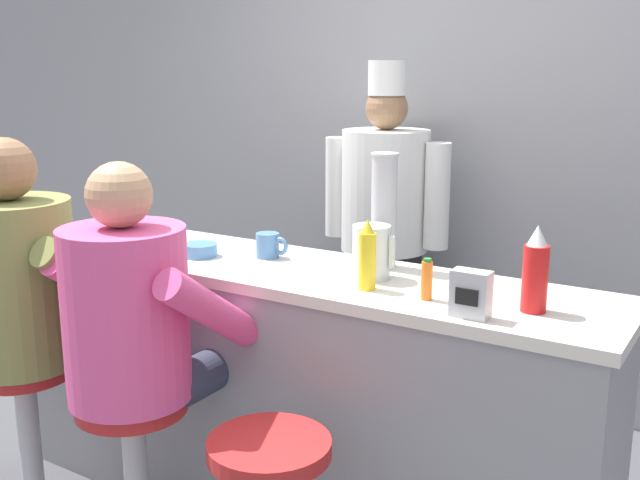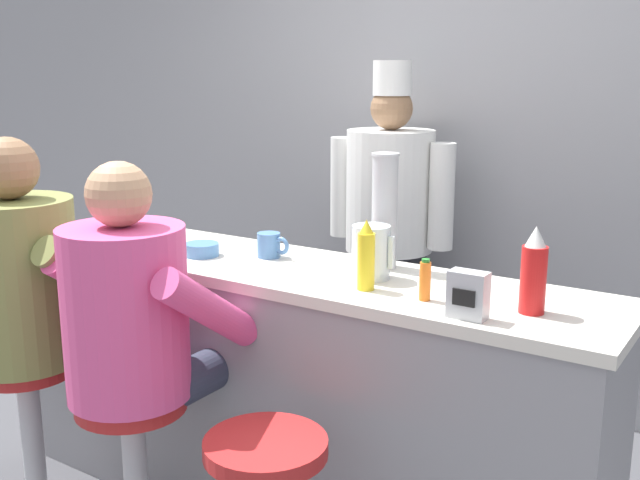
{
  "view_description": "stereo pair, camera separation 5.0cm",
  "coord_description": "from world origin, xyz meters",
  "px_view_note": "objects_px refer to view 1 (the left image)",
  "views": [
    {
      "loc": [
        1.5,
        -1.9,
        1.69
      ],
      "look_at": [
        0.16,
        0.25,
        1.11
      ],
      "focal_mm": 42.0,
      "sensor_mm": 36.0,
      "label": 1
    },
    {
      "loc": [
        1.54,
        -1.87,
        1.69
      ],
      "look_at": [
        0.16,
        0.25,
        1.11
      ],
      "focal_mm": 42.0,
      "sensor_mm": 36.0,
      "label": 2
    }
  ],
  "objects_px": {
    "breakfast_plate": "(145,248)",
    "cereal_bowl": "(200,250)",
    "coffee_mug_blue": "(269,245)",
    "diner_seated_pink": "(135,327)",
    "cup_stack_steel": "(384,211)",
    "hot_sauce_bottle_orange": "(427,280)",
    "ketchup_bottle_red": "(535,272)",
    "cook_in_whites_near": "(385,220)",
    "diner_seated_olive": "(25,293)",
    "napkin_dispenser_chrome": "(471,294)",
    "mustard_bottle_yellow": "(367,257)",
    "water_pitcher_clear": "(371,252)"
  },
  "relations": [
    {
      "from": "coffee_mug_blue",
      "to": "cook_in_whites_near",
      "type": "distance_m",
      "value": 1.06
    },
    {
      "from": "coffee_mug_blue",
      "to": "cup_stack_steel",
      "type": "distance_m",
      "value": 0.47
    },
    {
      "from": "diner_seated_olive",
      "to": "hot_sauce_bottle_orange",
      "type": "bearing_deg",
      "value": 16.19
    },
    {
      "from": "diner_seated_pink",
      "to": "cook_in_whites_near",
      "type": "distance_m",
      "value": 1.65
    },
    {
      "from": "coffee_mug_blue",
      "to": "diner_seated_olive",
      "type": "xyz_separation_m",
      "value": [
        -0.68,
        -0.58,
        -0.15
      ]
    },
    {
      "from": "diner_seated_pink",
      "to": "cook_in_whites_near",
      "type": "height_order",
      "value": "cook_in_whites_near"
    },
    {
      "from": "water_pitcher_clear",
      "to": "breakfast_plate",
      "type": "distance_m",
      "value": 0.95
    },
    {
      "from": "water_pitcher_clear",
      "to": "cup_stack_steel",
      "type": "xyz_separation_m",
      "value": [
        -0.04,
        0.16,
        0.12
      ]
    },
    {
      "from": "cup_stack_steel",
      "to": "diner_seated_pink",
      "type": "relative_size",
      "value": 0.29
    },
    {
      "from": "water_pitcher_clear",
      "to": "cup_stack_steel",
      "type": "distance_m",
      "value": 0.2
    },
    {
      "from": "water_pitcher_clear",
      "to": "cereal_bowl",
      "type": "relative_size",
      "value": 1.4
    },
    {
      "from": "breakfast_plate",
      "to": "cereal_bowl",
      "type": "xyz_separation_m",
      "value": [
        0.24,
        0.05,
        0.01
      ]
    },
    {
      "from": "breakfast_plate",
      "to": "napkin_dispenser_chrome",
      "type": "height_order",
      "value": "napkin_dispenser_chrome"
    },
    {
      "from": "mustard_bottle_yellow",
      "to": "coffee_mug_blue",
      "type": "bearing_deg",
      "value": 161.61
    },
    {
      "from": "cereal_bowl",
      "to": "diner_seated_pink",
      "type": "height_order",
      "value": "diner_seated_pink"
    },
    {
      "from": "napkin_dispenser_chrome",
      "to": "diner_seated_olive",
      "type": "distance_m",
      "value": 1.63
    },
    {
      "from": "water_pitcher_clear",
      "to": "diner_seated_olive",
      "type": "relative_size",
      "value": 0.13
    },
    {
      "from": "cup_stack_steel",
      "to": "diner_seated_olive",
      "type": "relative_size",
      "value": 0.28
    },
    {
      "from": "ketchup_bottle_red",
      "to": "coffee_mug_blue",
      "type": "bearing_deg",
      "value": 173.8
    },
    {
      "from": "ketchup_bottle_red",
      "to": "cup_stack_steel",
      "type": "xyz_separation_m",
      "value": [
        -0.61,
        0.22,
        0.09
      ]
    },
    {
      "from": "hot_sauce_bottle_orange",
      "to": "cup_stack_steel",
      "type": "height_order",
      "value": "cup_stack_steel"
    },
    {
      "from": "hot_sauce_bottle_orange",
      "to": "diner_seated_olive",
      "type": "relative_size",
      "value": 0.09
    },
    {
      "from": "water_pitcher_clear",
      "to": "cup_stack_steel",
      "type": "height_order",
      "value": "cup_stack_steel"
    },
    {
      "from": "mustard_bottle_yellow",
      "to": "coffee_mug_blue",
      "type": "distance_m",
      "value": 0.55
    },
    {
      "from": "cook_in_whites_near",
      "to": "hot_sauce_bottle_orange",
      "type": "bearing_deg",
      "value": -57.81
    },
    {
      "from": "napkin_dispenser_chrome",
      "to": "cereal_bowl",
      "type": "bearing_deg",
      "value": 173.08
    },
    {
      "from": "breakfast_plate",
      "to": "mustard_bottle_yellow",
      "type": "bearing_deg",
      "value": 0.2
    },
    {
      "from": "mustard_bottle_yellow",
      "to": "water_pitcher_clear",
      "type": "xyz_separation_m",
      "value": [
        -0.05,
        0.13,
        -0.02
      ]
    },
    {
      "from": "breakfast_plate",
      "to": "cup_stack_steel",
      "type": "height_order",
      "value": "cup_stack_steel"
    },
    {
      "from": "napkin_dispenser_chrome",
      "to": "diner_seated_olive",
      "type": "relative_size",
      "value": 0.09
    },
    {
      "from": "cup_stack_steel",
      "to": "napkin_dispenser_chrome",
      "type": "relative_size",
      "value": 2.98
    },
    {
      "from": "water_pitcher_clear",
      "to": "napkin_dispenser_chrome",
      "type": "relative_size",
      "value": 1.33
    },
    {
      "from": "cereal_bowl",
      "to": "napkin_dispenser_chrome",
      "type": "distance_m",
      "value": 1.15
    },
    {
      "from": "coffee_mug_blue",
      "to": "diner_seated_pink",
      "type": "xyz_separation_m",
      "value": [
        -0.12,
        -0.59,
        -0.17
      ]
    },
    {
      "from": "hot_sauce_bottle_orange",
      "to": "cup_stack_steel",
      "type": "bearing_deg",
      "value": 136.43
    },
    {
      "from": "napkin_dispenser_chrome",
      "to": "breakfast_plate",
      "type": "bearing_deg",
      "value": 176.41
    },
    {
      "from": "ketchup_bottle_red",
      "to": "cereal_bowl",
      "type": "bearing_deg",
      "value": -179.55
    },
    {
      "from": "hot_sauce_bottle_orange",
      "to": "coffee_mug_blue",
      "type": "relative_size",
      "value": 0.97
    },
    {
      "from": "coffee_mug_blue",
      "to": "napkin_dispenser_chrome",
      "type": "height_order",
      "value": "napkin_dispenser_chrome"
    },
    {
      "from": "breakfast_plate",
      "to": "diner_seated_olive",
      "type": "relative_size",
      "value": 0.17
    },
    {
      "from": "hot_sauce_bottle_orange",
      "to": "cereal_bowl",
      "type": "distance_m",
      "value": 0.96
    },
    {
      "from": "hot_sauce_bottle_orange",
      "to": "cereal_bowl",
      "type": "bearing_deg",
      "value": 177.05
    },
    {
      "from": "diner_seated_pink",
      "to": "cook_in_whites_near",
      "type": "relative_size",
      "value": 0.82
    },
    {
      "from": "ketchup_bottle_red",
      "to": "cook_in_whites_near",
      "type": "bearing_deg",
      "value": 132.95
    },
    {
      "from": "hot_sauce_bottle_orange",
      "to": "coffee_mug_blue",
      "type": "bearing_deg",
      "value": 166.62
    },
    {
      "from": "diner_seated_pink",
      "to": "coffee_mug_blue",
      "type": "bearing_deg",
      "value": 78.26
    },
    {
      "from": "breakfast_plate",
      "to": "cereal_bowl",
      "type": "bearing_deg",
      "value": 12.14
    },
    {
      "from": "water_pitcher_clear",
      "to": "coffee_mug_blue",
      "type": "height_order",
      "value": "water_pitcher_clear"
    },
    {
      "from": "breakfast_plate",
      "to": "coffee_mug_blue",
      "type": "distance_m",
      "value": 0.51
    },
    {
      "from": "hot_sauce_bottle_orange",
      "to": "cup_stack_steel",
      "type": "relative_size",
      "value": 0.32
    }
  ]
}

